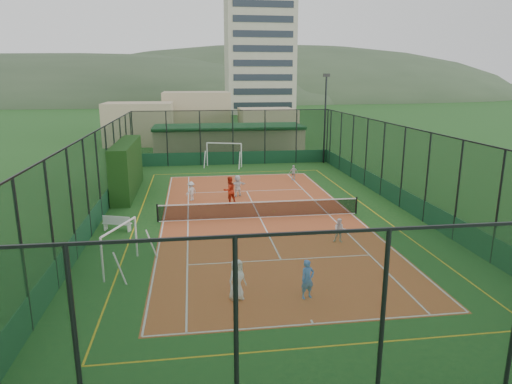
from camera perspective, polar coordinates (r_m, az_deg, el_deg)
ground at (r=26.40m, az=0.48°, el=-3.22°), size 300.00×300.00×0.00m
court_slab at (r=26.40m, az=0.48°, el=-3.21°), size 11.17×23.97×0.01m
tennis_net at (r=26.25m, az=0.48°, el=-2.12°), size 11.67×0.12×1.06m
perimeter_fence at (r=25.77m, az=0.49°, el=2.09°), size 18.12×34.12×5.00m
floodlight_ne at (r=43.48m, az=8.62°, el=8.99°), size 0.60×0.26×8.25m
clubhouse at (r=47.50m, az=-3.44°, el=6.44°), size 15.20×7.20×3.15m
apartment_tower at (r=108.32m, az=0.40°, el=17.83°), size 15.00×12.00×30.00m
distant_hills at (r=175.15m, az=-6.89°, el=11.37°), size 200.00×60.00×24.00m
hedge_left at (r=33.02m, az=-15.83°, el=2.96°), size 1.23×8.18×3.58m
white_bench at (r=25.15m, az=-16.98°, el=-3.71°), size 1.59×0.91×0.87m
futsal_goal_near at (r=20.10m, az=-16.61°, el=-6.69°), size 2.97×1.81×1.84m
futsal_goal_far at (r=41.64m, az=-4.00°, el=4.65°), size 3.43×1.91×2.13m
child_near_left at (r=16.72m, az=-2.40°, el=-10.90°), size 0.90×0.84×1.55m
child_near_mid at (r=16.96m, az=6.45°, el=-10.78°), size 0.62×0.49×1.47m
child_near_right at (r=22.70m, az=10.41°, el=-4.75°), size 0.70×0.61×1.21m
child_far_left at (r=30.15m, az=-8.11°, el=0.11°), size 0.93×0.91×1.28m
child_far_right at (r=36.05m, az=4.72°, el=2.43°), size 0.73×0.36×1.20m
child_far_back at (r=30.97m, az=-2.33°, el=0.79°), size 1.42×0.93×1.46m
coach at (r=29.18m, az=-3.34°, el=0.24°), size 1.06×0.98×1.75m
tennis_balls at (r=27.96m, az=0.40°, el=-2.14°), size 5.51×1.06×0.07m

